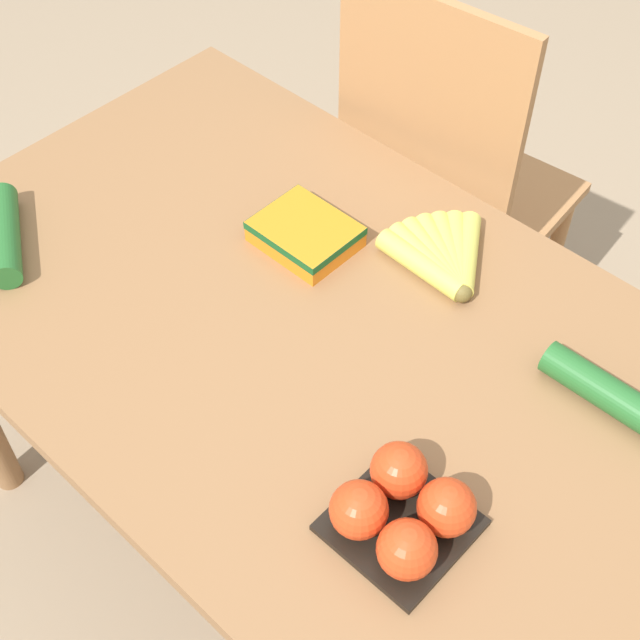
{
  "coord_description": "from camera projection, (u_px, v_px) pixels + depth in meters",
  "views": [
    {
      "loc": [
        0.59,
        -0.62,
        1.77
      ],
      "look_at": [
        0.0,
        0.0,
        0.76
      ],
      "focal_mm": 50.0,
      "sensor_mm": 36.0,
      "label": 1
    }
  ],
  "objects": [
    {
      "name": "chair",
      "position": [
        446.0,
        193.0,
        1.87
      ],
      "size": [
        0.45,
        0.44,
        1.01
      ],
      "rotation": [
        0.0,
        0.0,
        3.23
      ],
      "color": "#A87547",
      "rests_on": "ground_plane"
    },
    {
      "name": "banana_bunch",
      "position": [
        443.0,
        258.0,
        1.42
      ],
      "size": [
        0.18,
        0.17,
        0.04
      ],
      "color": "brown",
      "rests_on": "dining_table"
    },
    {
      "name": "tomato_pack",
      "position": [
        402.0,
        511.0,
        1.1
      ],
      "size": [
        0.16,
        0.16,
        0.08
      ],
      "color": "black",
      "rests_on": "dining_table"
    },
    {
      "name": "dining_table",
      "position": [
        320.0,
        373.0,
        1.42
      ],
      "size": [
        1.39,
        0.82,
        0.73
      ],
      "color": "olive",
      "rests_on": "ground_plane"
    },
    {
      "name": "cucumber_near",
      "position": [
        5.0,
        234.0,
        1.44
      ],
      "size": [
        0.2,
        0.15,
        0.05
      ],
      "color": "#236028",
      "rests_on": "dining_table"
    },
    {
      "name": "ground_plane",
      "position": [
        320.0,
        553.0,
        1.9
      ],
      "size": [
        12.0,
        12.0,
        0.0
      ],
      "primitive_type": "plane",
      "color": "gray"
    },
    {
      "name": "carrot_bag",
      "position": [
        305.0,
        232.0,
        1.45
      ],
      "size": [
        0.16,
        0.13,
        0.04
      ],
      "color": "orange",
      "rests_on": "dining_table"
    },
    {
      "name": "cucumber_far",
      "position": [
        610.0,
        395.0,
        1.24
      ],
      "size": [
        0.21,
        0.05,
        0.05
      ],
      "color": "#236028",
      "rests_on": "dining_table"
    }
  ]
}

